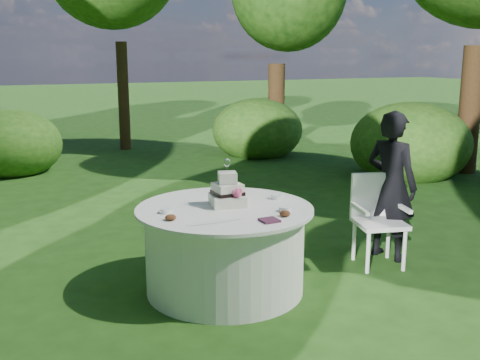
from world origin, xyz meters
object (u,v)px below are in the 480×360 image
object	(u,v)px
guest	(391,186)
cake	(228,193)
chair	(377,213)
table	(225,249)
napkins	(269,220)

from	to	relation	value
guest	cake	distance (m)	1.83
guest	chair	bearing A→B (deg)	87.69
guest	table	bearing A→B (deg)	72.40
napkins	table	world-z (taller)	napkins
napkins	guest	world-z (taller)	guest
napkins	chair	world-z (taller)	chair
guest	table	size ratio (longest dim) A/B	0.99
cake	chair	xyz separation A→B (m)	(1.61, -0.08, -0.36)
guest	chair	size ratio (longest dim) A/B	1.69
chair	cake	bearing A→B (deg)	177.13
chair	guest	bearing A→B (deg)	16.20
napkins	guest	distance (m)	1.83
guest	chair	xyz separation A→B (m)	(-0.22, -0.06, -0.25)
cake	chair	distance (m)	1.65
napkins	chair	size ratio (longest dim) A/B	0.15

